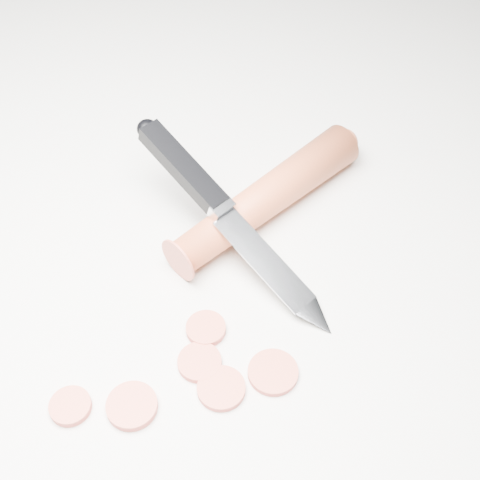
{
  "coord_description": "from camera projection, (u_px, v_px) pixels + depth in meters",
  "views": [
    {
      "loc": [
        0.07,
        -0.3,
        0.46
      ],
      "look_at": [
        0.04,
        0.06,
        0.02
      ],
      "focal_mm": 50.0,
      "sensor_mm": 36.0,
      "label": 1
    }
  ],
  "objects": [
    {
      "name": "carrot",
      "position": [
        267.0,
        197.0,
        0.6
      ],
      "size": [
        0.17,
        0.18,
        0.04
      ],
      "primitive_type": "cylinder",
      "rotation": [
        1.57,
        0.0,
        -0.73
      ],
      "color": "#B94521",
      "rests_on": "ground"
    },
    {
      "name": "kitchen_knife",
      "position": [
        233.0,
        219.0,
        0.56
      ],
      "size": [
        0.2,
        0.18,
        0.08
      ],
      "primitive_type": null,
      "color": "#B7B9BE",
      "rests_on": "ground"
    },
    {
      "name": "carrot_slice_2",
      "position": [
        132.0,
        406.0,
        0.49
      ],
      "size": [
        0.04,
        0.04,
        0.01
      ],
      "primitive_type": "cylinder",
      "color": "#C74E38",
      "rests_on": "ground"
    },
    {
      "name": "carrot_slice_0",
      "position": [
        200.0,
        362.0,
        0.52
      ],
      "size": [
        0.03,
        0.03,
        0.01
      ],
      "primitive_type": "cylinder",
      "color": "#C74E38",
      "rests_on": "ground"
    },
    {
      "name": "carrot_slice_3",
      "position": [
        221.0,
        388.0,
        0.5
      ],
      "size": [
        0.04,
        0.04,
        0.01
      ],
      "primitive_type": "cylinder",
      "color": "#C74E38",
      "rests_on": "ground"
    },
    {
      "name": "carrot_slice_4",
      "position": [
        206.0,
        329.0,
        0.53
      ],
      "size": [
        0.03,
        0.03,
        0.01
      ],
      "primitive_type": "cylinder",
      "color": "#C74E38",
      "rests_on": "ground"
    },
    {
      "name": "carrot_slice_5",
      "position": [
        70.0,
        406.0,
        0.49
      ],
      "size": [
        0.03,
        0.03,
        0.01
      ],
      "primitive_type": "cylinder",
      "color": "#C74E38",
      "rests_on": "ground"
    },
    {
      "name": "ground",
      "position": [
        182.0,
        310.0,
        0.55
      ],
      "size": [
        2.4,
        2.4,
        0.0
      ],
      "primitive_type": "plane",
      "color": "silver",
      "rests_on": "ground"
    },
    {
      "name": "carrot_slice_1",
      "position": [
        273.0,
        372.0,
        0.51
      ],
      "size": [
        0.04,
        0.04,
        0.01
      ],
      "primitive_type": "cylinder",
      "color": "#C74E38",
      "rests_on": "ground"
    }
  ]
}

